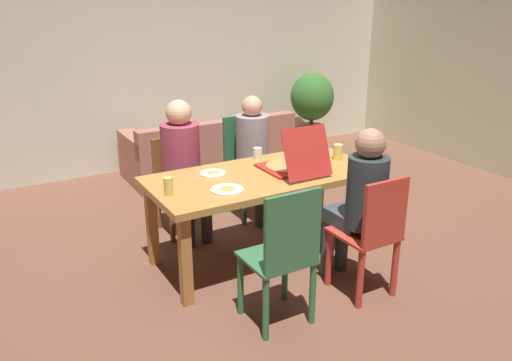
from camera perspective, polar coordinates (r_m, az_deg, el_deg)
The scene contains 20 objects.
ground_plane at distance 4.43m, azimuth 0.65°, elevation -8.22°, with size 20.00×20.00×0.00m, color brown.
back_wall at distance 6.54m, azimuth -12.28°, elevation 12.65°, with size 7.11×0.12×2.62m, color beige.
side_wall_right at distance 7.01m, azimuth 23.28°, elevation 11.98°, with size 0.12×4.80×2.62m, color beige.
dining_table at distance 4.17m, azimuth 0.69°, elevation -0.36°, with size 1.80×0.85×0.73m.
chair_0 at distance 4.82m, azimuth -8.31°, elevation -0.04°, with size 0.42×0.40×0.85m.
person_0 at distance 4.62m, azimuth -7.87°, elevation 2.45°, with size 0.34×0.53×1.22m.
chair_1 at distance 5.12m, azimuth -0.92°, elevation 2.13°, with size 0.43×0.42×0.96m.
person_1 at distance 4.94m, azimuth -0.10°, elevation 3.48°, with size 0.31×0.48×1.18m.
chair_2 at distance 3.79m, azimuth 12.35°, elevation -5.83°, with size 0.39×0.42×0.92m.
person_2 at distance 3.79m, azimuth 11.17°, elevation -1.83°, with size 0.28×0.50×1.23m.
chair_3 at distance 3.36m, azimuth 3.01°, elevation -8.01°, with size 0.42×0.39×0.97m.
pizza_box_0 at distance 4.20m, azimuth 3.83°, elevation 1.78°, with size 0.40×0.54×0.39m.
plate_0 at distance 4.14m, azimuth -4.68°, elevation 0.82°, with size 0.21×0.21×0.03m.
plate_1 at distance 3.80m, azimuth -3.15°, elevation -0.94°, with size 0.24×0.24×0.03m.
plate_2 at distance 4.67m, azimuth 5.65°, elevation 3.04°, with size 0.23×0.23×0.03m.
drinking_glass_0 at distance 4.53m, azimuth 8.84°, elevation 3.07°, with size 0.08×0.08×0.13m, color #DDC460.
drinking_glass_1 at distance 3.74m, azimuth -9.44°, elevation -0.61°, with size 0.07×0.07×0.13m, color #E5BF5A.
drinking_glass_2 at distance 4.48m, azimuth 0.17°, elevation 2.94°, with size 0.07×0.07×0.10m, color silver.
couch at distance 6.33m, azimuth -5.07°, elevation 3.02°, with size 1.93×0.84×0.71m.
potted_plant at distance 7.20m, azimuth 6.07°, elevation 8.18°, with size 0.58×0.58×1.06m.
Camera 1 is at (-1.99, -3.36, 2.09)m, focal length 37.00 mm.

